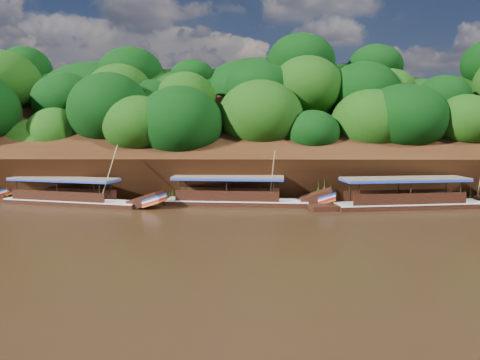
# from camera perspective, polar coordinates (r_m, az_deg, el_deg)

# --- Properties ---
(ground) EXTENTS (160.00, 160.00, 0.00)m
(ground) POSITION_cam_1_polar(r_m,az_deg,el_deg) (30.89, 0.30, -5.51)
(ground) COLOR black
(ground) RESTS_ON ground
(riverbank) EXTENTS (120.00, 30.06, 19.40)m
(riverbank) POSITION_cam_1_polar(r_m,az_deg,el_deg) (53.11, 0.55, 1.71)
(riverbank) COLOR black
(riverbank) RESTS_ON ground
(boat_0) EXTENTS (15.13, 4.24, 6.37)m
(boat_0) POSITION_cam_1_polar(r_m,az_deg,el_deg) (39.83, 21.36, -2.39)
(boat_0) COLOR black
(boat_0) RESTS_ON ground
(boat_1) EXTENTS (13.82, 3.16, 4.99)m
(boat_1) POSITION_cam_1_polar(r_m,az_deg,el_deg) (38.32, 0.66, -2.29)
(boat_1) COLOR black
(boat_1) RESTS_ON ground
(boat_2) EXTENTS (14.02, 5.06, 5.38)m
(boat_2) POSITION_cam_1_polar(r_m,az_deg,el_deg) (40.59, -18.95, -2.21)
(boat_2) COLOR black
(boat_2) RESTS_ON ground
(reeds) EXTENTS (47.79, 2.24, 2.03)m
(reeds) POSITION_cam_1_polar(r_m,az_deg,el_deg) (40.26, -4.58, -1.33)
(reeds) COLOR #336318
(reeds) RESTS_ON ground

